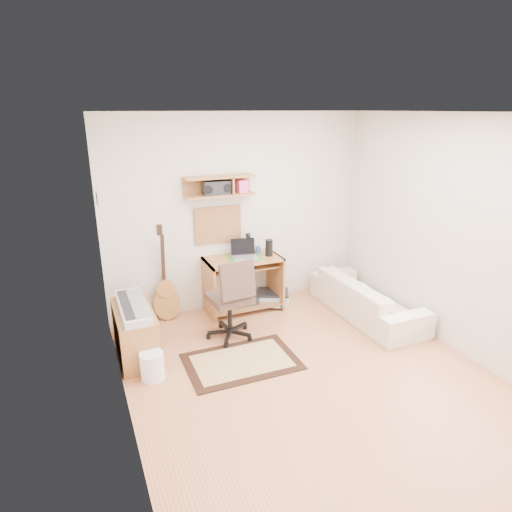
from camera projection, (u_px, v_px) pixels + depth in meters
name	position (u px, v px, depth m)	size (l,w,h in m)	color
floor	(309.00, 375.00, 4.55)	(3.60, 4.00, 0.01)	#C17850
ceiling	(321.00, 111.00, 3.72)	(3.60, 4.00, 0.01)	white
back_wall	(238.00, 213.00, 5.88)	(3.60, 0.01, 2.60)	beige
left_wall	(116.00, 286.00, 3.46)	(0.01, 4.00, 2.60)	beige
right_wall	(457.00, 236.00, 4.81)	(0.01, 4.00, 2.60)	beige
wall_shelf	(219.00, 186.00, 5.53)	(0.90, 0.25, 0.26)	#A46C3A
cork_board	(218.00, 225.00, 5.79)	(0.64, 0.03, 0.49)	tan
wall_photo	(98.00, 199.00, 4.64)	(0.02, 0.20, 0.15)	#4C8CBF
desk	(243.00, 284.00, 5.91)	(1.00, 0.55, 0.75)	#A46C3A
laptop	(245.00, 249.00, 5.74)	(0.32, 0.32, 0.25)	silver
speaker	(269.00, 248.00, 5.85)	(0.10, 0.10, 0.22)	black
desk_lamp	(250.00, 243.00, 5.93)	(0.10, 0.10, 0.30)	black
pencil_cup	(258.00, 250.00, 5.96)	(0.07, 0.07, 0.10)	#314C95
boombox	(216.00, 188.00, 5.51)	(0.34, 0.16, 0.18)	black
rug	(242.00, 361.00, 4.78)	(1.21, 0.80, 0.02)	beige
task_chair	(229.00, 298.00, 5.15)	(0.53, 0.53, 1.03)	#3C2A23
cabinet	(135.00, 333.00, 4.84)	(0.40, 0.90, 0.55)	#A46C3A
music_keyboard	(133.00, 307.00, 4.74)	(0.28, 0.90, 0.08)	#B2B5BA
guitar	(165.00, 274.00, 5.57)	(0.34, 0.21, 1.26)	#AE7435
waste_basket	(152.00, 366.00, 4.45)	(0.24, 0.24, 0.29)	white
printer	(273.00, 298.00, 6.19)	(0.45, 0.35, 0.17)	#A5A8AA
sofa	(367.00, 292.00, 5.75)	(1.77, 0.52, 0.69)	beige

